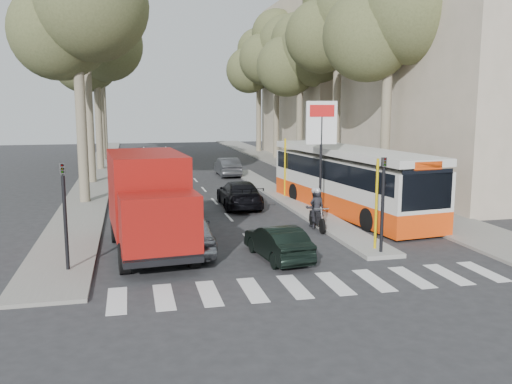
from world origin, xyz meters
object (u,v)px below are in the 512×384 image
Objects in this scene: silver_hatchback at (188,232)px; dark_hatchback at (278,242)px; motorcycle at (316,210)px; red_truck at (149,201)px; city_bus at (348,178)px.

dark_hatchback is at bearing 151.56° from silver_hatchback.
dark_hatchback is 5.14m from motorcycle.
motorcycle reaches higher than dark_hatchback.
red_truck is 7.68m from motorcycle.
red_truck is at bearing -159.15° from city_bus.
motorcycle is (2.91, 4.23, 0.24)m from dark_hatchback.
silver_hatchback is 2.01× the size of motorcycle.
red_truck reaches higher than dark_hatchback.
silver_hatchback reaches higher than dark_hatchback.
silver_hatchback is 3.43m from dark_hatchback.
city_bus is (10.12, 5.32, -0.18)m from red_truck.
dark_hatchback is 1.67× the size of motorcycle.
dark_hatchback is 0.29× the size of city_bus.
motorcycle is at bearing -156.04° from silver_hatchback.
motorcycle is (5.91, 2.59, 0.10)m from silver_hatchback.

